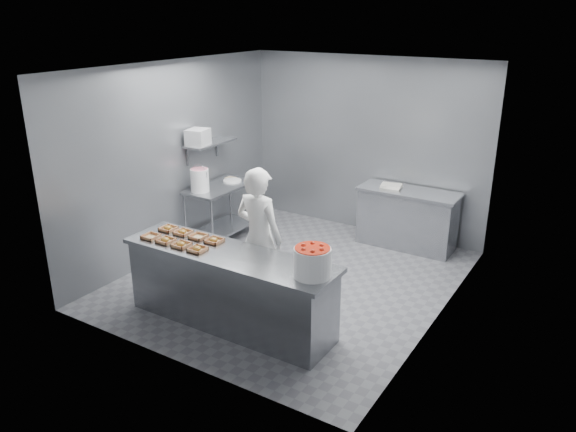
{
  "coord_description": "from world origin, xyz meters",
  "views": [
    {
      "loc": [
        3.58,
        -5.86,
        3.45
      ],
      "look_at": [
        0.07,
        -0.2,
        0.99
      ],
      "focal_mm": 35.0,
      "sensor_mm": 36.0,
      "label": 1
    }
  ],
  "objects_px": {
    "tray_3": "(197,249)",
    "tray_4": "(168,228)",
    "tray_7": "(214,240)",
    "glaze_bucket": "(200,180)",
    "tray_1": "(166,240)",
    "back_counter": "(407,218)",
    "appliance": "(198,137)",
    "tray_2": "(181,245)",
    "service_counter": "(230,288)",
    "tray_5": "(183,232)",
    "tray_0": "(151,236)",
    "strawberry_tub": "(312,261)",
    "tray_6": "(198,237)",
    "prep_table": "(222,204)",
    "worker": "(259,237)"
  },
  "relations": [
    {
      "from": "tray_1",
      "to": "tray_7",
      "type": "bearing_deg",
      "value": 31.68
    },
    {
      "from": "tray_3",
      "to": "tray_6",
      "type": "height_order",
      "value": "tray_3"
    },
    {
      "from": "strawberry_tub",
      "to": "back_counter",
      "type": "bearing_deg",
      "value": 93.15
    },
    {
      "from": "service_counter",
      "to": "worker",
      "type": "bearing_deg",
      "value": 89.99
    },
    {
      "from": "tray_2",
      "to": "glaze_bucket",
      "type": "height_order",
      "value": "glaze_bucket"
    },
    {
      "from": "worker",
      "to": "tray_3",
      "type": "bearing_deg",
      "value": 69.19
    },
    {
      "from": "tray_3",
      "to": "tray_7",
      "type": "height_order",
      "value": "same"
    },
    {
      "from": "tray_6",
      "to": "glaze_bucket",
      "type": "xyz_separation_m",
      "value": [
        -1.17,
        1.41,
        0.16
      ]
    },
    {
      "from": "appliance",
      "to": "glaze_bucket",
      "type": "bearing_deg",
      "value": -63.92
    },
    {
      "from": "service_counter",
      "to": "tray_4",
      "type": "relative_size",
      "value": 13.88
    },
    {
      "from": "tray_3",
      "to": "tray_4",
      "type": "relative_size",
      "value": 1.0
    },
    {
      "from": "tray_7",
      "to": "glaze_bucket",
      "type": "xyz_separation_m",
      "value": [
        -1.4,
        1.41,
        0.16
      ]
    },
    {
      "from": "tray_6",
      "to": "glaze_bucket",
      "type": "distance_m",
      "value": 1.84
    },
    {
      "from": "tray_1",
      "to": "strawberry_tub",
      "type": "bearing_deg",
      "value": 3.97
    },
    {
      "from": "prep_table",
      "to": "glaze_bucket",
      "type": "bearing_deg",
      "value": -101.4
    },
    {
      "from": "tray_1",
      "to": "tray_2",
      "type": "distance_m",
      "value": 0.24
    },
    {
      "from": "tray_3",
      "to": "tray_4",
      "type": "xyz_separation_m",
      "value": [
        -0.72,
        0.3,
        0.0
      ]
    },
    {
      "from": "back_counter",
      "to": "tray_4",
      "type": "distance_m",
      "value": 3.69
    },
    {
      "from": "tray_1",
      "to": "tray_6",
      "type": "xyz_separation_m",
      "value": [
        0.24,
        0.3,
        -0.0
      ]
    },
    {
      "from": "prep_table",
      "to": "tray_5",
      "type": "height_order",
      "value": "tray_5"
    },
    {
      "from": "worker",
      "to": "glaze_bucket",
      "type": "relative_size",
      "value": 4.18
    },
    {
      "from": "tray_0",
      "to": "strawberry_tub",
      "type": "relative_size",
      "value": 0.49
    },
    {
      "from": "tray_1",
      "to": "prep_table",
      "type": "bearing_deg",
      "value": 111.97
    },
    {
      "from": "tray_0",
      "to": "tray_1",
      "type": "distance_m",
      "value": 0.24
    },
    {
      "from": "tray_0",
      "to": "tray_4",
      "type": "distance_m",
      "value": 0.3
    },
    {
      "from": "tray_3",
      "to": "appliance",
      "type": "bearing_deg",
      "value": 129.31
    },
    {
      "from": "back_counter",
      "to": "tray_5",
      "type": "bearing_deg",
      "value": -118.77
    },
    {
      "from": "tray_5",
      "to": "tray_1",
      "type": "bearing_deg",
      "value": -90.0
    },
    {
      "from": "appliance",
      "to": "tray_1",
      "type": "bearing_deg",
      "value": -72.88
    },
    {
      "from": "glaze_bucket",
      "to": "tray_0",
      "type": "bearing_deg",
      "value": -68.1
    },
    {
      "from": "worker",
      "to": "appliance",
      "type": "xyz_separation_m",
      "value": [
        -1.82,
        1.08,
        0.81
      ]
    },
    {
      "from": "tray_1",
      "to": "glaze_bucket",
      "type": "bearing_deg",
      "value": 118.39
    },
    {
      "from": "service_counter",
      "to": "worker",
      "type": "xyz_separation_m",
      "value": [
        0.0,
        0.6,
        0.42
      ]
    },
    {
      "from": "tray_1",
      "to": "glaze_bucket",
      "type": "xyz_separation_m",
      "value": [
        -0.92,
        1.71,
        0.16
      ]
    },
    {
      "from": "tray_3",
      "to": "tray_5",
      "type": "distance_m",
      "value": 0.56
    },
    {
      "from": "tray_7",
      "to": "glaze_bucket",
      "type": "distance_m",
      "value": 2.0
    },
    {
      "from": "tray_6",
      "to": "strawberry_tub",
      "type": "height_order",
      "value": "strawberry_tub"
    },
    {
      "from": "worker",
      "to": "tray_1",
      "type": "bearing_deg",
      "value": 45.53
    },
    {
      "from": "tray_1",
      "to": "tray_6",
      "type": "bearing_deg",
      "value": 50.63
    },
    {
      "from": "back_counter",
      "to": "appliance",
      "type": "height_order",
      "value": "appliance"
    },
    {
      "from": "tray_5",
      "to": "worker",
      "type": "height_order",
      "value": "worker"
    },
    {
      "from": "worker",
      "to": "appliance",
      "type": "bearing_deg",
      "value": -28.1
    },
    {
      "from": "service_counter",
      "to": "back_counter",
      "type": "relative_size",
      "value": 1.73
    },
    {
      "from": "tray_1",
      "to": "back_counter",
      "type": "bearing_deg",
      "value": 63.38
    },
    {
      "from": "back_counter",
      "to": "tray_7",
      "type": "height_order",
      "value": "tray_7"
    },
    {
      "from": "service_counter",
      "to": "tray_2",
      "type": "bearing_deg",
      "value": -165.28
    },
    {
      "from": "tray_0",
      "to": "appliance",
      "type": "distance_m",
      "value": 2.13
    },
    {
      "from": "tray_2",
      "to": "tray_6",
      "type": "height_order",
      "value": "tray_2"
    },
    {
      "from": "tray_0",
      "to": "strawberry_tub",
      "type": "height_order",
      "value": "strawberry_tub"
    },
    {
      "from": "back_counter",
      "to": "appliance",
      "type": "xyz_separation_m",
      "value": [
        -2.72,
        -1.57,
        1.23
      ]
    }
  ]
}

